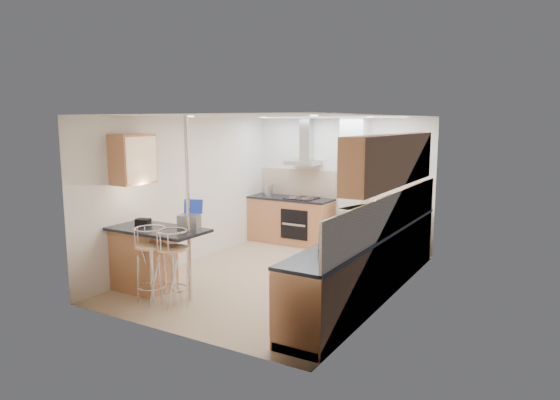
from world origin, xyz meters
The scene contains 16 objects.
ground centered at (0.00, 0.00, 0.00)m, with size 4.80×4.80×0.00m, color tan.
room_shell centered at (0.32, 0.38, 1.54)m, with size 3.64×4.84×2.51m.
right_counter centered at (1.50, 0.00, 0.46)m, with size 0.63×4.40×0.92m.
back_counter centered at (-0.95, 2.10, 0.46)m, with size 1.70×0.63×0.92m.
peninsula centered at (-1.12, -1.45, 0.48)m, with size 1.47×0.72×0.94m.
microwave centered at (1.40, -0.08, 1.08)m, with size 0.59×0.40×0.33m, color white.
laptop centered at (-0.72, -1.22, 1.04)m, with size 0.29×0.21×0.20m, color #9B9DA2.
bag centered at (-1.39, -1.44, 0.99)m, with size 0.20×0.14×0.11m, color black.
bar_stool_near centered at (-0.90, -1.80, 0.52)m, with size 0.43×0.43×1.05m, color tan, non-canonical shape.
bar_stool_end centered at (-0.58, -1.72, 0.52)m, with size 0.42×0.42×1.04m, color tan, non-canonical shape.
jar_a centered at (1.51, 0.95, 1.00)m, with size 0.12×0.12×0.17m, color beige.
jar_b centered at (1.44, 1.21, 0.99)m, with size 0.11×0.11×0.15m, color beige.
jar_c centered at (1.47, -1.12, 1.01)m, with size 0.14×0.14×0.19m, color #ADAC8B.
jar_d centered at (1.50, -0.76, 1.00)m, with size 0.10×0.10×0.16m, color white.
bread_bin centered at (1.50, -1.10, 1.03)m, with size 0.32×0.41×0.22m, color beige.
kettle centered at (-1.49, 2.15, 1.03)m, with size 0.16×0.16×0.23m, color #ACAFB1.
Camera 1 is at (3.83, -6.46, 2.42)m, focal length 32.00 mm.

